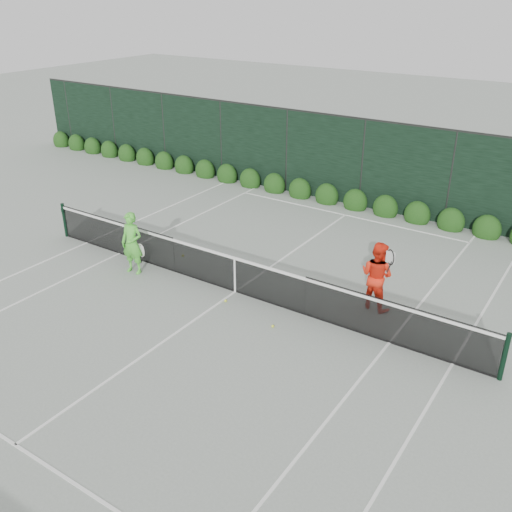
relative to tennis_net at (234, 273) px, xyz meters
The scene contains 8 objects.
ground 0.53m from the tennis_net, ahead, with size 80.00×80.00×0.00m, color gray.
tennis_net is the anchor object (origin of this frame).
player_woman 2.97m from the tennis_net, 168.27° to the right, with size 0.69×0.50×1.70m.
player_man 3.49m from the tennis_net, 21.05° to the left, with size 0.94×0.79×1.70m.
court_lines 0.53m from the tennis_net, ahead, with size 11.03×23.83×0.01m.
windscreen_fence 2.88m from the tennis_net, 89.49° to the right, with size 32.00×21.07×3.06m.
hedge_row 7.16m from the tennis_net, 89.80° to the left, with size 31.66×0.65×0.94m.
tennis_balls 0.57m from the tennis_net, 136.23° to the right, with size 4.20×1.80×0.07m.
Camera 1 is at (7.44, -10.23, 7.02)m, focal length 40.00 mm.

